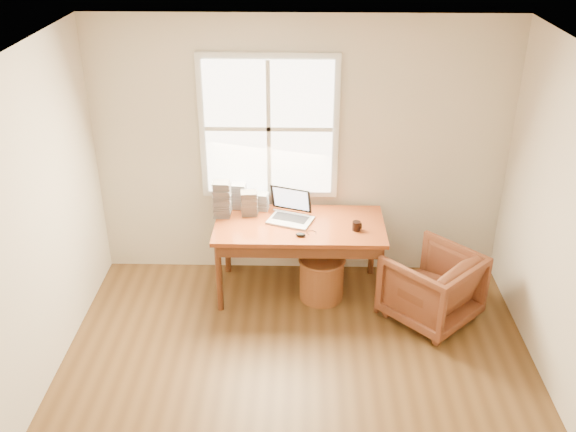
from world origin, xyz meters
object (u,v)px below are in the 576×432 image
desk (300,225)px  armchair (431,286)px  cd_stack_a (239,196)px  coffee_mug (356,226)px  laptop (291,206)px  wicker_stool (322,278)px

desk → armchair: 1.34m
cd_stack_a → armchair: bearing=-22.1°
coffee_mug → armchair: bearing=-36.4°
coffee_mug → cd_stack_a: size_ratio=0.33×
laptop → coffee_mug: laptop is taller
coffee_mug → cd_stack_a: (-1.12, 0.43, 0.09)m
coffee_mug → cd_stack_a: 1.21m
laptop → desk: bearing=-6.6°
armchair → laptop: 1.49m
coffee_mug → cd_stack_a: bearing=146.1°
desk → cd_stack_a: size_ratio=6.09×
wicker_stool → laptop: 0.78m
wicker_stool → laptop: (-0.30, 0.15, 0.70)m
armchair → cd_stack_a: 2.02m
laptop → cd_stack_a: laptop is taller
wicker_stool → coffee_mug: size_ratio=4.87×
cd_stack_a → laptop: bearing=-28.6°
desk → wicker_stool: 0.57m
desk → cd_stack_a: (-0.60, 0.32, 0.15)m
desk → armchair: (1.21, -0.41, -0.39)m
desk → cd_stack_a: 0.69m
desk → laptop: size_ratio=3.55×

